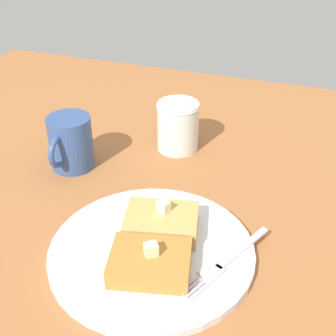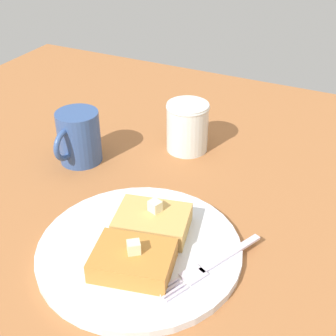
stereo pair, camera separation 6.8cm
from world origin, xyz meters
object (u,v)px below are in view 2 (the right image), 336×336
object	(u,v)px
syrup_jar	(187,129)
coffee_mug	(78,137)
plate	(142,250)
fork	(207,268)

from	to	relation	value
syrup_jar	coffee_mug	size ratio (longest dim) A/B	0.87
syrup_jar	coffee_mug	xyz separation A→B (cm)	(11.36, -14.42, 0.45)
plate	coffee_mug	distance (cm)	25.56
coffee_mug	syrup_jar	bearing A→B (deg)	128.22
plate	syrup_jar	size ratio (longest dim) A/B	3.06
plate	syrup_jar	bearing A→B (deg)	-167.98
syrup_jar	coffee_mug	world-z (taller)	coffee_mug
plate	coffee_mug	world-z (taller)	coffee_mug
fork	coffee_mug	world-z (taller)	coffee_mug
coffee_mug	plate	bearing A→B (deg)	52.67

